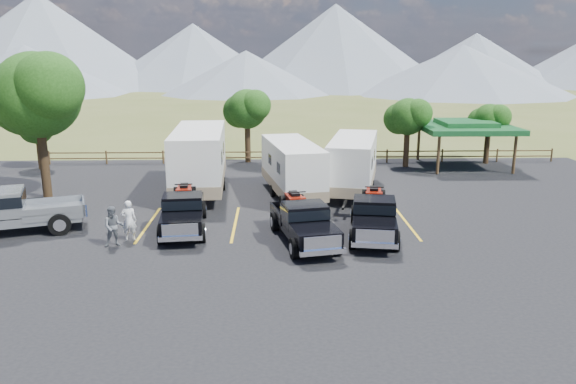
{
  "coord_description": "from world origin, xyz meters",
  "views": [
    {
      "loc": [
        -0.27,
        -20.95,
        7.81
      ],
      "look_at": [
        0.45,
        3.75,
        1.6
      ],
      "focal_mm": 35.0,
      "sensor_mm": 36.0,
      "label": 1
    }
  ],
  "objects_px": {
    "pavilion": "(465,127)",
    "person_b": "(114,227)",
    "rig_right": "(374,215)",
    "trailer_right": "(353,164)",
    "trailer_center": "(292,169)",
    "rig_left": "(183,210)",
    "trailer_left": "(199,160)",
    "rig_center": "(303,220)",
    "tree_big_nw": "(36,95)",
    "pickup_silver": "(8,211)",
    "person_a": "(129,220)"
  },
  "relations": [
    {
      "from": "tree_big_nw",
      "to": "trailer_right",
      "type": "bearing_deg",
      "value": 2.72
    },
    {
      "from": "trailer_right",
      "to": "trailer_center",
      "type": "bearing_deg",
      "value": -152.59
    },
    {
      "from": "person_b",
      "to": "person_a",
      "type": "bearing_deg",
      "value": 47.8
    },
    {
      "from": "pavilion",
      "to": "rig_left",
      "type": "bearing_deg",
      "value": -141.38
    },
    {
      "from": "pickup_silver",
      "to": "person_b",
      "type": "relative_size",
      "value": 4.06
    },
    {
      "from": "pickup_silver",
      "to": "rig_right",
      "type": "bearing_deg",
      "value": 69.0
    },
    {
      "from": "pavilion",
      "to": "pickup_silver",
      "type": "xyz_separation_m",
      "value": [
        -24.78,
        -14.14,
        -1.73
      ]
    },
    {
      "from": "rig_center",
      "to": "trailer_left",
      "type": "distance_m",
      "value": 10.21
    },
    {
      "from": "rig_right",
      "to": "trailer_right",
      "type": "relative_size",
      "value": 0.66
    },
    {
      "from": "rig_center",
      "to": "rig_right",
      "type": "distance_m",
      "value": 3.19
    },
    {
      "from": "trailer_center",
      "to": "trailer_right",
      "type": "xyz_separation_m",
      "value": [
        3.43,
        0.89,
        0.05
      ]
    },
    {
      "from": "rig_left",
      "to": "trailer_left",
      "type": "relative_size",
      "value": 0.55
    },
    {
      "from": "trailer_left",
      "to": "person_a",
      "type": "xyz_separation_m",
      "value": [
        -1.98,
        -8.26,
        -1.01
      ]
    },
    {
      "from": "rig_center",
      "to": "tree_big_nw",
      "type": "bearing_deg",
      "value": 139.04
    },
    {
      "from": "pavilion",
      "to": "person_b",
      "type": "bearing_deg",
      "value": -141.05
    },
    {
      "from": "trailer_center",
      "to": "rig_center",
      "type": "bearing_deg",
      "value": -99.05
    },
    {
      "from": "pickup_silver",
      "to": "person_a",
      "type": "distance_m",
      "value": 5.56
    },
    {
      "from": "tree_big_nw",
      "to": "rig_right",
      "type": "distance_m",
      "value": 18.6
    },
    {
      "from": "rig_right",
      "to": "person_a",
      "type": "distance_m",
      "value": 10.44
    },
    {
      "from": "trailer_right",
      "to": "person_a",
      "type": "distance_m",
      "value": 13.29
    },
    {
      "from": "tree_big_nw",
      "to": "person_b",
      "type": "distance_m",
      "value": 10.94
    },
    {
      "from": "trailer_center",
      "to": "trailer_left",
      "type": "bearing_deg",
      "value": 157.01
    },
    {
      "from": "trailer_left",
      "to": "person_b",
      "type": "relative_size",
      "value": 6.13
    },
    {
      "from": "rig_right",
      "to": "trailer_right",
      "type": "height_order",
      "value": "trailer_right"
    },
    {
      "from": "trailer_center",
      "to": "rig_right",
      "type": "bearing_deg",
      "value": -74.46
    },
    {
      "from": "rig_left",
      "to": "rig_center",
      "type": "bearing_deg",
      "value": -24.48
    },
    {
      "from": "trailer_center",
      "to": "pickup_silver",
      "type": "height_order",
      "value": "trailer_center"
    },
    {
      "from": "tree_big_nw",
      "to": "rig_right",
      "type": "height_order",
      "value": "tree_big_nw"
    },
    {
      "from": "rig_right",
      "to": "trailer_center",
      "type": "bearing_deg",
      "value": 125.21
    },
    {
      "from": "person_a",
      "to": "person_b",
      "type": "bearing_deg",
      "value": 52.94
    },
    {
      "from": "tree_big_nw",
      "to": "rig_center",
      "type": "bearing_deg",
      "value": -29.17
    },
    {
      "from": "pavilion",
      "to": "rig_right",
      "type": "relative_size",
      "value": 1.05
    },
    {
      "from": "pavilion",
      "to": "rig_left",
      "type": "height_order",
      "value": "pavilion"
    },
    {
      "from": "tree_big_nw",
      "to": "pavilion",
      "type": "distance_m",
      "value": 26.91
    },
    {
      "from": "rig_center",
      "to": "person_a",
      "type": "height_order",
      "value": "rig_center"
    },
    {
      "from": "trailer_right",
      "to": "rig_left",
      "type": "bearing_deg",
      "value": -129.31
    },
    {
      "from": "pavilion",
      "to": "trailer_center",
      "type": "distance_m",
      "value": 14.64
    },
    {
      "from": "trailer_right",
      "to": "person_a",
      "type": "xyz_separation_m",
      "value": [
        -10.58,
        -8.0,
        -0.76
      ]
    },
    {
      "from": "rig_left",
      "to": "tree_big_nw",
      "type": "bearing_deg",
      "value": 139.1
    },
    {
      "from": "pavilion",
      "to": "rig_right",
      "type": "bearing_deg",
      "value": -120.95
    },
    {
      "from": "pavilion",
      "to": "rig_left",
      "type": "xyz_separation_m",
      "value": [
        -17.24,
        -13.78,
        -1.86
      ]
    },
    {
      "from": "rig_right",
      "to": "person_a",
      "type": "bearing_deg",
      "value": -168.76
    },
    {
      "from": "rig_right",
      "to": "trailer_center",
      "type": "relative_size",
      "value": 0.68
    },
    {
      "from": "pickup_silver",
      "to": "trailer_left",
      "type": "bearing_deg",
      "value": 115.56
    },
    {
      "from": "rig_center",
      "to": "rig_right",
      "type": "xyz_separation_m",
      "value": [
        3.1,
        0.74,
        0.01
      ]
    },
    {
      "from": "trailer_left",
      "to": "pavilion",
      "type": "bearing_deg",
      "value": 18.7
    },
    {
      "from": "trailer_left",
      "to": "trailer_right",
      "type": "height_order",
      "value": "trailer_left"
    },
    {
      "from": "rig_right",
      "to": "trailer_left",
      "type": "bearing_deg",
      "value": 146.21
    },
    {
      "from": "trailer_left",
      "to": "pickup_silver",
      "type": "distance_m",
      "value": 10.4
    },
    {
      "from": "pickup_silver",
      "to": "person_b",
      "type": "distance_m",
      "value": 5.36
    }
  ]
}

